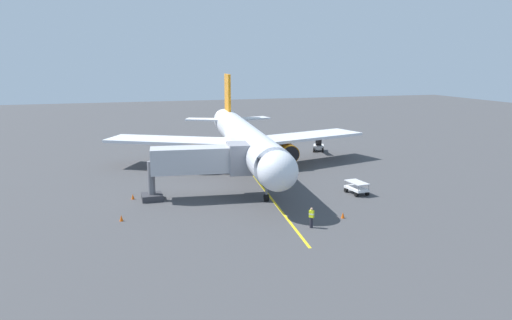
{
  "coord_description": "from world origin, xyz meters",
  "views": [
    {
      "loc": [
        16.07,
        55.73,
        13.5
      ],
      "look_at": [
        1.13,
        7.13,
        3.0
      ],
      "focal_mm": 33.88,
      "sensor_mm": 36.0,
      "label": 1
    }
  ],
  "objects_px": {
    "belt_loader_portside": "(319,147)",
    "safety_cone_wing_port": "(343,215)",
    "jet_bridge": "(208,161)",
    "ground_crew_marshaller": "(311,217)",
    "airplane": "(244,139)",
    "safety_cone_nose_right": "(121,218)",
    "baggage_cart_near_nose": "(357,188)",
    "safety_cone_nose_left": "(133,196)"
  },
  "relations": [
    {
      "from": "belt_loader_portside",
      "to": "safety_cone_nose_right",
      "type": "relative_size",
      "value": 8.47
    },
    {
      "from": "belt_loader_portside",
      "to": "safety_cone_nose_left",
      "type": "bearing_deg",
      "value": 32.84
    },
    {
      "from": "belt_loader_portside",
      "to": "safety_cone_wing_port",
      "type": "bearing_deg",
      "value": 69.51
    },
    {
      "from": "jet_bridge",
      "to": "ground_crew_marshaller",
      "type": "xyz_separation_m",
      "value": [
        -6.19,
        11.43,
        -2.88
      ]
    },
    {
      "from": "airplane",
      "to": "ground_crew_marshaller",
      "type": "xyz_separation_m",
      "value": [
        0.41,
        22.03,
        -3.12
      ]
    },
    {
      "from": "airplane",
      "to": "baggage_cart_near_nose",
      "type": "height_order",
      "value": "airplane"
    },
    {
      "from": "airplane",
      "to": "baggage_cart_near_nose",
      "type": "bearing_deg",
      "value": 120.47
    },
    {
      "from": "safety_cone_nose_right",
      "to": "belt_loader_portside",
      "type": "bearing_deg",
      "value": -140.02
    },
    {
      "from": "ground_crew_marshaller",
      "to": "safety_cone_wing_port",
      "type": "relative_size",
      "value": 3.11
    },
    {
      "from": "jet_bridge",
      "to": "safety_cone_nose_left",
      "type": "relative_size",
      "value": 20.93
    },
    {
      "from": "ground_crew_marshaller",
      "to": "safety_cone_nose_right",
      "type": "relative_size",
      "value": 3.11
    },
    {
      "from": "safety_cone_nose_right",
      "to": "airplane",
      "type": "bearing_deg",
      "value": -134.27
    },
    {
      "from": "jet_bridge",
      "to": "baggage_cart_near_nose",
      "type": "distance_m",
      "value": 15.46
    },
    {
      "from": "airplane",
      "to": "safety_cone_nose_right",
      "type": "height_order",
      "value": "airplane"
    },
    {
      "from": "baggage_cart_near_nose",
      "to": "safety_cone_wing_port",
      "type": "distance_m",
      "value": 8.33
    },
    {
      "from": "baggage_cart_near_nose",
      "to": "safety_cone_nose_right",
      "type": "height_order",
      "value": "baggage_cart_near_nose"
    },
    {
      "from": "airplane",
      "to": "safety_cone_wing_port",
      "type": "bearing_deg",
      "value": 98.87
    },
    {
      "from": "jet_bridge",
      "to": "ground_crew_marshaller",
      "type": "distance_m",
      "value": 13.31
    },
    {
      "from": "ground_crew_marshaller",
      "to": "baggage_cart_near_nose",
      "type": "relative_size",
      "value": 0.63
    },
    {
      "from": "baggage_cart_near_nose",
      "to": "safety_cone_nose_right",
      "type": "bearing_deg",
      "value": 4.39
    },
    {
      "from": "safety_cone_nose_left",
      "to": "safety_cone_wing_port",
      "type": "height_order",
      "value": "same"
    },
    {
      "from": "belt_loader_portside",
      "to": "safety_cone_nose_left",
      "type": "xyz_separation_m",
      "value": [
        28.32,
        18.28,
        -0.44
      ]
    },
    {
      "from": "jet_bridge",
      "to": "ground_crew_marshaller",
      "type": "height_order",
      "value": "jet_bridge"
    },
    {
      "from": "ground_crew_marshaller",
      "to": "safety_cone_nose_left",
      "type": "height_order",
      "value": "ground_crew_marshaller"
    },
    {
      "from": "jet_bridge",
      "to": "safety_cone_nose_right",
      "type": "relative_size",
      "value": 20.93
    },
    {
      "from": "safety_cone_nose_left",
      "to": "safety_cone_wing_port",
      "type": "xyz_separation_m",
      "value": [
        -17.22,
        11.43,
        0.0
      ]
    },
    {
      "from": "safety_cone_nose_left",
      "to": "safety_cone_nose_right",
      "type": "xyz_separation_m",
      "value": [
        1.31,
        6.57,
        0.0
      ]
    },
    {
      "from": "baggage_cart_near_nose",
      "to": "safety_cone_nose_left",
      "type": "relative_size",
      "value": 4.95
    },
    {
      "from": "jet_bridge",
      "to": "belt_loader_portside",
      "type": "bearing_deg",
      "value": -136.66
    },
    {
      "from": "ground_crew_marshaller",
      "to": "safety_cone_nose_right",
      "type": "height_order",
      "value": "ground_crew_marshaller"
    },
    {
      "from": "ground_crew_marshaller",
      "to": "safety_cone_nose_right",
      "type": "bearing_deg",
      "value": -22.99
    },
    {
      "from": "airplane",
      "to": "jet_bridge",
      "type": "xyz_separation_m",
      "value": [
        6.6,
        10.61,
        -0.24
      ]
    },
    {
      "from": "jet_bridge",
      "to": "belt_loader_portside",
      "type": "relative_size",
      "value": 2.47
    },
    {
      "from": "airplane",
      "to": "belt_loader_portside",
      "type": "xyz_separation_m",
      "value": [
        -14.32,
        -9.13,
        -3.29
      ]
    },
    {
      "from": "jet_bridge",
      "to": "ground_crew_marshaller",
      "type": "bearing_deg",
      "value": 118.44
    },
    {
      "from": "airplane",
      "to": "safety_cone_nose_right",
      "type": "relative_size",
      "value": 73.35
    },
    {
      "from": "jet_bridge",
      "to": "belt_loader_portside",
      "type": "height_order",
      "value": "jet_bridge"
    },
    {
      "from": "jet_bridge",
      "to": "safety_cone_nose_left",
      "type": "height_order",
      "value": "jet_bridge"
    },
    {
      "from": "belt_loader_portside",
      "to": "safety_cone_wing_port",
      "type": "height_order",
      "value": "belt_loader_portside"
    },
    {
      "from": "belt_loader_portside",
      "to": "safety_cone_wing_port",
      "type": "xyz_separation_m",
      "value": [
        11.11,
        29.71,
        -0.44
      ]
    },
    {
      "from": "baggage_cart_near_nose",
      "to": "safety_cone_nose_left",
      "type": "bearing_deg",
      "value": -12.11
    },
    {
      "from": "ground_crew_marshaller",
      "to": "safety_cone_nose_left",
      "type": "bearing_deg",
      "value": -43.47
    }
  ]
}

